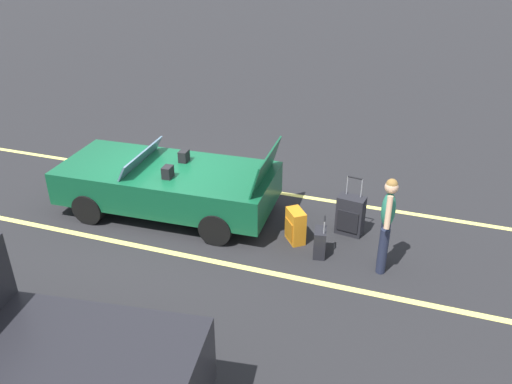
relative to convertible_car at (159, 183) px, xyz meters
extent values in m
plane|color=black|center=(-0.20, -0.01, -0.59)|extent=(80.00, 80.00, 0.00)
cube|color=#EAE066|center=(-0.20, -1.41, -0.59)|extent=(18.00, 0.12, 0.01)
cube|color=#EAE066|center=(-0.20, 1.29, -0.59)|extent=(18.00, 0.12, 0.01)
cube|color=#EAE066|center=(-0.20, 3.99, -0.59)|extent=(18.00, 0.12, 0.01)
cube|color=#0F4C2D|center=(-0.20, -0.01, 0.03)|extent=(4.17, 1.93, 0.64)
cube|color=#0F4C2D|center=(1.24, 0.05, -0.08)|extent=(1.38, 1.72, 0.38)
cube|color=slate|center=(0.31, 0.01, 0.50)|extent=(0.25, 1.55, 0.31)
cube|color=black|center=(-0.42, 0.35, 0.46)|extent=(0.17, 0.23, 0.22)
cube|color=black|center=(-0.39, -0.39, 0.46)|extent=(0.17, 0.23, 0.22)
cube|color=#0F4C2D|center=(-2.14, -0.09, 0.63)|extent=(0.27, 1.50, 0.62)
cylinder|color=black|center=(1.04, 0.85, -0.29)|extent=(0.61, 0.24, 0.60)
cylinder|color=black|center=(1.11, -0.76, -0.29)|extent=(0.61, 0.24, 0.60)
cylinder|color=black|center=(-1.50, 0.75, -0.29)|extent=(0.61, 0.24, 0.60)
cylinder|color=black|center=(-1.43, -0.87, -0.29)|extent=(0.61, 0.24, 0.60)
cube|color=black|center=(-3.68, -0.34, -0.22)|extent=(0.52, 0.35, 0.74)
cube|color=black|center=(-3.66, -0.19, -0.28)|extent=(0.38, 0.08, 0.41)
cylinder|color=gray|center=(-3.82, -0.40, 0.32)|extent=(0.02, 0.02, 0.35)
cylinder|color=gray|center=(-3.56, -0.44, 0.32)|extent=(0.02, 0.02, 0.35)
cylinder|color=black|center=(-3.69, -0.42, 0.50)|extent=(0.27, 0.07, 0.03)
sphere|color=black|center=(-3.86, -0.42, -0.57)|extent=(0.04, 0.04, 0.04)
sphere|color=black|center=(-3.53, -0.47, -0.57)|extent=(0.04, 0.04, 0.04)
cube|color=orange|center=(-2.81, 0.24, -0.28)|extent=(0.44, 0.46, 0.62)
cube|color=#A25F13|center=(-2.71, 0.32, -0.33)|extent=(0.21, 0.26, 0.34)
sphere|color=black|center=(-2.97, 0.29, -0.57)|extent=(0.04, 0.04, 0.04)
sphere|color=black|center=(-2.79, 0.07, -0.57)|extent=(0.04, 0.04, 0.04)
cube|color=black|center=(-3.31, 0.53, -0.34)|extent=(0.25, 0.37, 0.50)
cylinder|color=gray|center=(-3.38, 0.62, 0.02)|extent=(0.02, 0.02, 0.23)
cylinder|color=gray|center=(-3.35, 0.43, 0.02)|extent=(0.02, 0.02, 0.23)
cylinder|color=black|center=(-3.37, 0.53, 0.13)|extent=(0.06, 0.19, 0.03)
sphere|color=black|center=(-3.41, 0.64, -0.57)|extent=(0.04, 0.04, 0.04)
sphere|color=black|center=(-3.37, 0.40, -0.57)|extent=(0.04, 0.04, 0.04)
cylinder|color=#1E2338|center=(-4.37, 0.69, -0.18)|extent=(0.16, 0.16, 0.82)
cylinder|color=#1E2338|center=(-4.35, 0.49, -0.18)|extent=(0.16, 0.16, 0.82)
ellipsoid|color=#267259|center=(-4.36, 0.59, 0.53)|extent=(0.24, 0.33, 0.60)
sphere|color=tan|center=(-4.36, 0.59, 0.92)|extent=(0.21, 0.21, 0.21)
sphere|color=olive|center=(-4.36, 0.59, 0.97)|extent=(0.18, 0.18, 0.18)
cylinder|color=tan|center=(-4.37, 0.79, 0.59)|extent=(0.10, 0.20, 0.53)
cylinder|color=tan|center=(-4.35, 0.38, 0.59)|extent=(0.10, 0.20, 0.53)
cylinder|color=black|center=(-1.28, 4.16, -0.19)|extent=(0.83, 0.38, 0.80)
camera|label=1|loc=(-4.63, 7.85, 4.56)|focal=36.38mm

